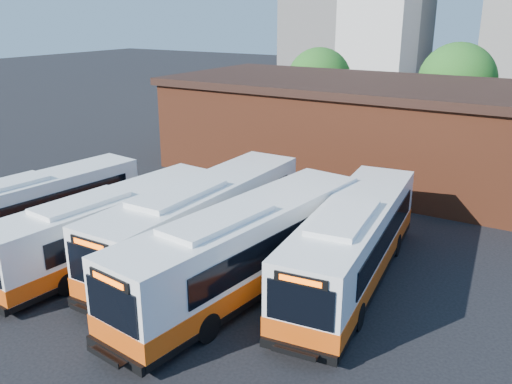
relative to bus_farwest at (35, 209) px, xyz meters
The scene contains 10 objects.
ground 10.91m from the bus_farwest, ahead, with size 220.00×220.00×0.00m, color black.
bus_farwest is the anchor object (origin of this frame).
bus_west 5.27m from the bus_farwest, ahead, with size 3.54×12.17×3.27m.
bus_midwest 8.93m from the bus_farwest, 15.29° to the left, with size 2.88×13.50×3.67m.
bus_mideast 11.97m from the bus_farwest, ahead, with size 4.29×13.68×3.68m.
bus_east 15.74m from the bus_farwest, 13.66° to the left, with size 4.09×13.09×3.52m.
transit_worker 11.69m from the bus_farwest, 24.19° to the right, with size 0.71×0.47×1.95m, color #121835.
depot_building 22.00m from the bus_farwest, 60.56° to the left, with size 28.60×12.60×6.40m.
tree_west 31.27m from the bus_farwest, 88.57° to the left, with size 6.00×6.00×7.65m.
tree_mid 35.66m from the bus_farwest, 68.89° to the left, with size 6.56×6.56×8.36m.
Camera 1 is at (11.83, -14.88, 10.79)m, focal length 38.00 mm.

